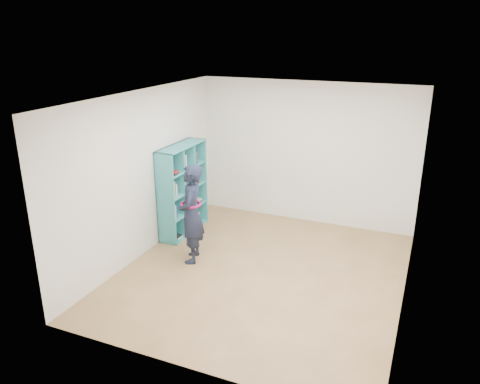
% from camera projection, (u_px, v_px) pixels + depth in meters
% --- Properties ---
extents(floor, '(4.50, 4.50, 0.00)m').
position_uv_depth(floor, '(262.00, 273.00, 6.98)').
color(floor, olive).
rests_on(floor, ground).
extents(ceiling, '(4.50, 4.50, 0.00)m').
position_uv_depth(ceiling, '(265.00, 97.00, 6.12)').
color(ceiling, white).
rests_on(ceiling, wall_back).
extents(wall_left, '(0.02, 4.50, 2.60)m').
position_uv_depth(wall_left, '(143.00, 174.00, 7.28)').
color(wall_left, silver).
rests_on(wall_left, floor).
extents(wall_right, '(0.02, 4.50, 2.60)m').
position_uv_depth(wall_right, '(414.00, 212.00, 5.81)').
color(wall_right, silver).
rests_on(wall_right, floor).
extents(wall_back, '(4.00, 0.02, 2.60)m').
position_uv_depth(wall_back, '(306.00, 153.00, 8.50)').
color(wall_back, silver).
rests_on(wall_back, floor).
extents(wall_front, '(4.00, 0.02, 2.60)m').
position_uv_depth(wall_front, '(184.00, 260.00, 4.59)').
color(wall_front, silver).
rests_on(wall_front, floor).
extents(bookshelf, '(0.35, 1.19, 1.58)m').
position_uv_depth(bookshelf, '(181.00, 190.00, 8.17)').
color(bookshelf, teal).
rests_on(bookshelf, floor).
extents(person, '(0.55, 0.66, 1.55)m').
position_uv_depth(person, '(191.00, 214.00, 7.13)').
color(person, black).
rests_on(person, floor).
extents(smartphone, '(0.07, 0.10, 0.14)m').
position_uv_depth(smartphone, '(183.00, 205.00, 7.19)').
color(smartphone, silver).
rests_on(smartphone, person).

